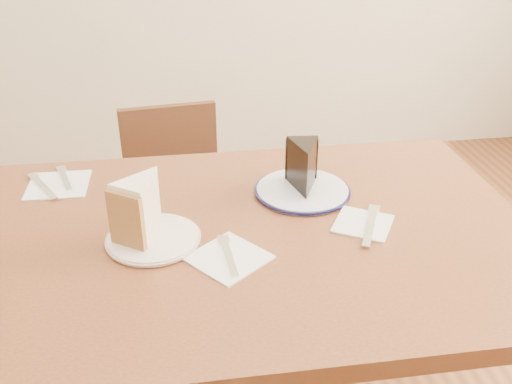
% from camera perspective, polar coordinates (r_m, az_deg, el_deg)
% --- Properties ---
extents(table, '(1.20, 0.80, 0.75)m').
position_cam_1_polar(table, '(1.25, -0.50, -7.63)').
color(table, '#4B2514').
rests_on(table, ground).
extents(chair_far, '(0.41, 0.41, 0.76)m').
position_cam_1_polar(chair_far, '(1.92, -7.74, -2.07)').
color(chair_far, black).
rests_on(chair_far, ground).
extents(plate_cream, '(0.18, 0.18, 0.01)m').
position_cam_1_polar(plate_cream, '(1.18, -10.21, -4.63)').
color(plate_cream, white).
rests_on(plate_cream, table).
extents(plate_navy, '(0.21, 0.21, 0.01)m').
position_cam_1_polar(plate_navy, '(1.34, 4.65, 0.14)').
color(plate_navy, white).
rests_on(plate_navy, table).
extents(carrot_cake, '(0.12, 0.13, 0.11)m').
position_cam_1_polar(carrot_cake, '(1.16, -11.12, -1.52)').
color(carrot_cake, beige).
rests_on(carrot_cake, plate_cream).
extents(chocolate_cake, '(0.08, 0.11, 0.10)m').
position_cam_1_polar(chocolate_cake, '(1.31, 4.84, 2.25)').
color(chocolate_cake, black).
rests_on(chocolate_cake, plate_navy).
extents(napkin_cream, '(0.18, 0.18, 0.00)m').
position_cam_1_polar(napkin_cream, '(1.11, -2.76, -6.59)').
color(napkin_cream, white).
rests_on(napkin_cream, table).
extents(napkin_navy, '(0.16, 0.16, 0.00)m').
position_cam_1_polar(napkin_navy, '(1.24, 10.64, -3.12)').
color(napkin_navy, white).
rests_on(napkin_navy, table).
extents(napkin_spare, '(0.14, 0.14, 0.00)m').
position_cam_1_polar(napkin_spare, '(1.45, -19.16, 0.67)').
color(napkin_spare, white).
rests_on(napkin_spare, table).
extents(fork_cream, '(0.02, 0.14, 0.00)m').
position_cam_1_polar(fork_cream, '(1.11, -2.73, -6.37)').
color(fork_cream, silver).
rests_on(fork_cream, napkin_cream).
extents(knife_navy, '(0.09, 0.16, 0.00)m').
position_cam_1_polar(knife_navy, '(1.23, 11.38, -3.28)').
color(knife_navy, silver).
rests_on(knife_navy, napkin_navy).
extents(fork_spare, '(0.05, 0.14, 0.00)m').
position_cam_1_polar(fork_spare, '(1.47, -18.58, 1.33)').
color(fork_spare, silver).
rests_on(fork_spare, napkin_spare).
extents(knife_spare, '(0.09, 0.15, 0.00)m').
position_cam_1_polar(knife_spare, '(1.45, -20.53, 0.56)').
color(knife_spare, silver).
rests_on(knife_spare, napkin_spare).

